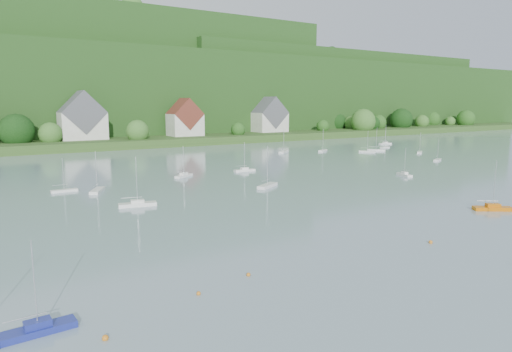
{
  "coord_description": "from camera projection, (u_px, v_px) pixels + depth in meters",
  "views": [
    {
      "loc": [
        -31.11,
        11.03,
        16.02
      ],
      "look_at": [
        9.42,
        75.0,
        4.0
      ],
      "focal_mm": 31.88,
      "sensor_mm": 36.0,
      "label": 1
    }
  ],
  "objects": [
    {
      "name": "far_shore_strip",
      "position": [
        64.0,
        142.0,
        176.38
      ],
      "size": [
        600.0,
        60.0,
        3.0
      ],
      "primitive_type": "cube",
      "color": "#2E511E",
      "rests_on": "ground"
    },
    {
      "name": "mooring_buoy_5",
      "position": [
        199.0,
        295.0,
        38.58
      ],
      "size": [
        0.39,
        0.39,
        0.39
      ],
      "primitive_type": "sphere",
      "color": "orange",
      "rests_on": "ground"
    },
    {
      "name": "mooring_buoy_2",
      "position": [
        431.0,
        243.0,
        52.83
      ],
      "size": [
        0.46,
        0.46,
        0.46
      ],
      "primitive_type": "sphere",
      "color": "orange",
      "rests_on": "ground"
    },
    {
      "name": "near_sailboat_1",
      "position": [
        38.0,
        328.0,
        31.98
      ],
      "size": [
        5.15,
        1.73,
        6.85
      ],
      "rotation": [
        0.0,
        0.0,
        0.06
      ],
      "color": "navy",
      "rests_on": "ground"
    },
    {
      "name": "village_building_4",
      "position": [
        270.0,
        118.0,
        214.34
      ],
      "size": [
        15.0,
        10.4,
        16.5
      ],
      "color": "beige",
      "rests_on": "far_shore_strip"
    },
    {
      "name": "near_sailboat_5",
      "position": [
        493.0,
        208.0,
        69.1
      ],
      "size": [
        5.55,
        4.52,
        7.64
      ],
      "rotation": [
        0.0,
        0.0,
        -0.61
      ],
      "color": "#C36109",
      "rests_on": "ground"
    },
    {
      "name": "village_building_3",
      "position": [
        185.0,
        120.0,
        187.24
      ],
      "size": [
        13.0,
        10.4,
        15.5
      ],
      "color": "beige",
      "rests_on": "far_shore_strip"
    },
    {
      "name": "village_building_2",
      "position": [
        82.0,
        120.0,
        167.63
      ],
      "size": [
        16.0,
        11.44,
        18.0
      ],
      "color": "beige",
      "rests_on": "far_shore_strip"
    },
    {
      "name": "far_sailboat_cluster",
      "position": [
        194.0,
        168.0,
        112.39
      ],
      "size": [
        203.67,
        68.05,
        8.71
      ],
      "color": "white",
      "rests_on": "ground"
    },
    {
      "name": "mooring_buoy_0",
      "position": [
        105.0,
        340.0,
        31.2
      ],
      "size": [
        0.46,
        0.46,
        0.46
      ],
      "primitive_type": "sphere",
      "color": "orange",
      "rests_on": "ground"
    },
    {
      "name": "mooring_buoy_3",
      "position": [
        248.0,
        276.0,
        42.81
      ],
      "size": [
        0.41,
        0.41,
        0.41
      ],
      "primitive_type": "sphere",
      "color": "orange",
      "rests_on": "ground"
    },
    {
      "name": "forested_ridge",
      "position": [
        37.0,
        90.0,
        230.44
      ],
      "size": [
        620.0,
        181.22,
        69.89
      ],
      "color": "#123912",
      "rests_on": "ground"
    }
  ]
}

